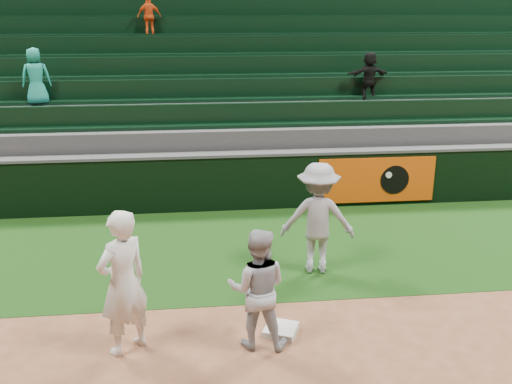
# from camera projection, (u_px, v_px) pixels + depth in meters

# --- Properties ---
(ground) EXTENTS (70.00, 70.00, 0.00)m
(ground) POSITION_uv_depth(u_px,v_px,m) (272.00, 337.00, 7.61)
(ground) COLOR brown
(ground) RESTS_ON ground
(foul_grass) EXTENTS (36.00, 4.20, 0.01)m
(foul_grass) POSITION_uv_depth(u_px,v_px,m) (250.00, 248.00, 10.44)
(foul_grass) COLOR black
(foul_grass) RESTS_ON ground
(first_base) EXTENTS (0.55, 0.55, 0.09)m
(first_base) POSITION_uv_depth(u_px,v_px,m) (281.00, 330.00, 7.70)
(first_base) COLOR silver
(first_base) RESTS_ON ground
(first_baseman) EXTENTS (0.82, 0.80, 1.91)m
(first_baseman) POSITION_uv_depth(u_px,v_px,m) (123.00, 283.00, 7.04)
(first_baseman) COLOR silver
(first_baseman) RESTS_ON ground
(baserunner) EXTENTS (0.88, 0.74, 1.61)m
(baserunner) POSITION_uv_depth(u_px,v_px,m) (257.00, 289.00, 7.21)
(baserunner) COLOR #A4A6AF
(baserunner) RESTS_ON ground
(base_coach) EXTENTS (1.30, 0.89, 1.85)m
(base_coach) POSITION_uv_depth(u_px,v_px,m) (318.00, 218.00, 9.25)
(base_coach) COLOR #92949E
(base_coach) RESTS_ON foul_grass
(field_wall) EXTENTS (36.00, 0.45, 1.25)m
(field_wall) POSITION_uv_depth(u_px,v_px,m) (241.00, 180.00, 12.33)
(field_wall) COLOR black
(field_wall) RESTS_ON ground
(stadium_seating) EXTENTS (36.00, 5.95, 5.48)m
(stadium_seating) POSITION_uv_depth(u_px,v_px,m) (228.00, 103.00, 15.57)
(stadium_seating) COLOR #363638
(stadium_seating) RESTS_ON ground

